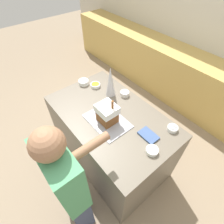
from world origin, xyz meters
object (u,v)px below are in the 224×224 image
at_px(candy_bowl_near_tray_left, 173,128).
at_px(person, 69,188).
at_px(baking_tray, 107,121).
at_px(candy_bowl_far_left, 95,85).
at_px(cookbook, 148,135).
at_px(gingerbread_house, 107,113).
at_px(decorative_tree, 110,82).
at_px(candy_bowl_near_tray_right, 152,150).
at_px(candy_bowl_behind_tray, 125,93).
at_px(candy_bowl_front_corner, 84,82).

distance_m(candy_bowl_near_tray_left, person, 1.10).
distance_m(baking_tray, person, 0.73).
bearing_deg(candy_bowl_far_left, baking_tray, -23.62).
bearing_deg(candy_bowl_near_tray_left, candy_bowl_far_left, -169.89).
xyz_separation_m(baking_tray, cookbook, (0.40, 0.19, 0.01)).
height_order(gingerbread_house, decorative_tree, decorative_tree).
xyz_separation_m(candy_bowl_far_left, cookbook, (0.96, -0.05, -0.01)).
height_order(decorative_tree, cookbook, decorative_tree).
xyz_separation_m(baking_tray, candy_bowl_near_tray_right, (0.54, 0.08, 0.02)).
bearing_deg(cookbook, baking_tray, -154.63).
height_order(candy_bowl_behind_tray, person, person).
height_order(baking_tray, candy_bowl_behind_tray, candy_bowl_behind_tray).
xyz_separation_m(candy_bowl_front_corner, cookbook, (1.09, 0.03, -0.02)).
bearing_deg(cookbook, candy_bowl_near_tray_right, -37.54).
height_order(gingerbread_house, candy_bowl_near_tray_left, gingerbread_house).
bearing_deg(candy_bowl_front_corner, candy_bowl_near_tray_left, 12.98).
bearing_deg(decorative_tree, candy_bowl_front_corner, -159.75).
relative_size(candy_bowl_behind_tray, candy_bowl_near_tray_right, 0.94).
bearing_deg(decorative_tree, baking_tray, -43.26).
distance_m(candy_bowl_near_tray_right, person, 0.77).
relative_size(candy_bowl_behind_tray, person, 0.07).
bearing_deg(cookbook, person, -95.60).
bearing_deg(candy_bowl_behind_tray, candy_bowl_near_tray_right, -24.34).
xyz_separation_m(candy_bowl_behind_tray, candy_bowl_near_tray_right, (0.73, -0.33, -0.01)).
bearing_deg(decorative_tree, gingerbread_house, -43.21).
height_order(candy_bowl_far_left, candy_bowl_front_corner, candy_bowl_front_corner).
relative_size(baking_tray, candy_bowl_front_corner, 3.65).
bearing_deg(gingerbread_house, candy_bowl_far_left, 156.41).
bearing_deg(candy_bowl_far_left, candy_bowl_front_corner, -147.92).
bearing_deg(candy_bowl_front_corner, cookbook, 1.79).
bearing_deg(gingerbread_house, decorative_tree, 136.79).
distance_m(gingerbread_house, cookbook, 0.46).
distance_m(decorative_tree, person, 1.17).
relative_size(baking_tray, candy_bowl_behind_tray, 4.43).
bearing_deg(candy_bowl_near_tray_right, person, -106.78).
distance_m(candy_bowl_behind_tray, person, 1.19).
distance_m(gingerbread_house, candy_bowl_front_corner, 0.72).
bearing_deg(baking_tray, decorative_tree, 136.74).
bearing_deg(candy_bowl_behind_tray, candy_bowl_near_tray_left, 1.36).
bearing_deg(gingerbread_house, person, -63.92).
relative_size(candy_bowl_front_corner, cookbook, 0.69).
xyz_separation_m(candy_bowl_near_tray_right, candy_bowl_far_left, (-1.09, 0.16, -0.00)).
relative_size(gingerbread_house, candy_bowl_behind_tray, 2.78).
height_order(decorative_tree, candy_bowl_behind_tray, decorative_tree).
distance_m(baking_tray, gingerbread_house, 0.11).
bearing_deg(candy_bowl_behind_tray, baking_tray, -65.19).
bearing_deg(decorative_tree, person, -56.21).
bearing_deg(cookbook, candy_bowl_near_tray_left, 67.85).
bearing_deg(candy_bowl_near_tray_right, decorative_tree, 166.04).
height_order(candy_bowl_near_tray_left, candy_bowl_front_corner, candy_bowl_front_corner).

